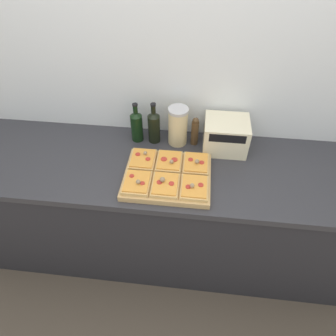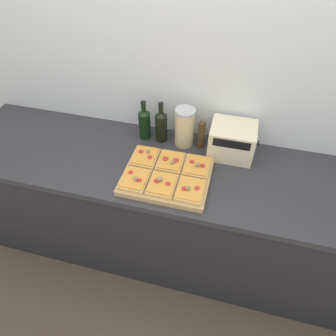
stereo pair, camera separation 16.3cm
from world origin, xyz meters
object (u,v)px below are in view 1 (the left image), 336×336
(grain_jar_tall, at_px, (178,126))
(pepper_mill, at_px, (195,131))
(wine_bottle, at_px, (154,126))
(toaster_oven, at_px, (226,135))
(cutting_board, at_px, (167,177))
(olive_oil_bottle, at_px, (137,125))

(grain_jar_tall, relative_size, pepper_mill, 1.30)
(wine_bottle, bearing_deg, toaster_oven, -2.89)
(wine_bottle, height_order, pepper_mill, wine_bottle)
(grain_jar_tall, xyz_separation_m, toaster_oven, (0.29, -0.02, -0.03))
(pepper_mill, bearing_deg, grain_jar_tall, 180.00)
(wine_bottle, distance_m, toaster_oven, 0.43)
(cutting_board, relative_size, wine_bottle, 1.76)
(cutting_board, xyz_separation_m, wine_bottle, (-0.12, 0.32, 0.09))
(wine_bottle, xyz_separation_m, pepper_mill, (0.25, 0.00, -0.02))
(pepper_mill, bearing_deg, cutting_board, -111.91)
(pepper_mill, distance_m, toaster_oven, 0.18)
(olive_oil_bottle, xyz_separation_m, wine_bottle, (0.11, 0.00, 0.00))
(cutting_board, xyz_separation_m, grain_jar_tall, (0.03, 0.32, 0.11))
(cutting_board, height_order, wine_bottle, wine_bottle)
(olive_oil_bottle, distance_m, pepper_mill, 0.35)
(pepper_mill, relative_size, toaster_oven, 0.67)
(grain_jar_tall, height_order, toaster_oven, grain_jar_tall)
(olive_oil_bottle, relative_size, wine_bottle, 0.97)
(pepper_mill, xyz_separation_m, toaster_oven, (0.18, -0.02, 0.00))
(toaster_oven, bearing_deg, wine_bottle, 177.11)
(cutting_board, height_order, pepper_mill, pepper_mill)
(grain_jar_tall, height_order, pepper_mill, grain_jar_tall)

